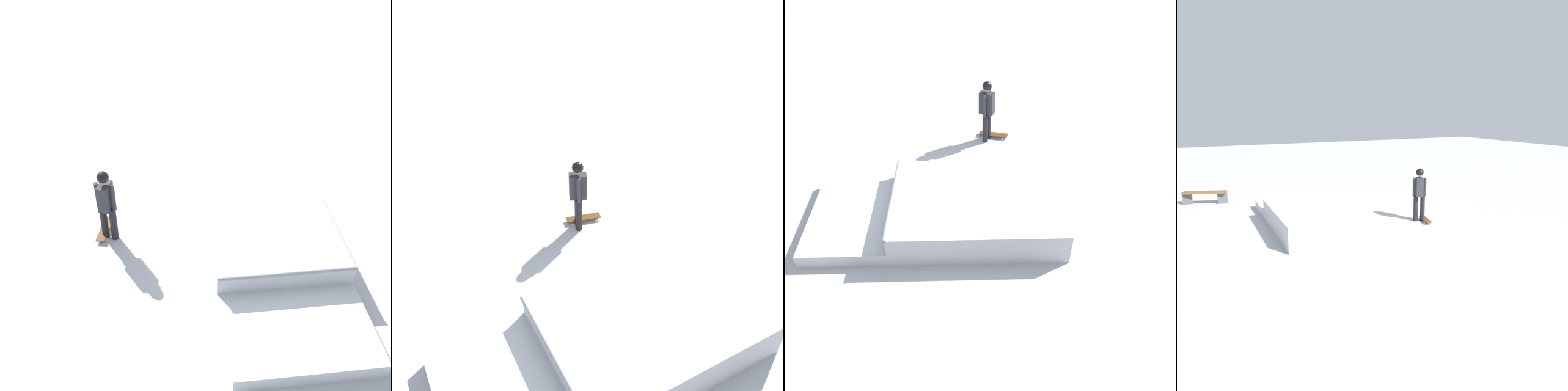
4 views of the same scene
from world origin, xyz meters
The scene contains 4 objects.
ground_plane centered at (0.00, 0.00, 0.00)m, with size 60.00×60.00×0.00m, color #B7BABF.
skate_ramp centered at (0.02, 0.14, 0.32)m, with size 5.53×2.87×0.74m.
skater centered at (-0.95, -3.12, 1.01)m, with size 0.44×0.41×1.73m.
skateboard centered at (-1.15, -3.24, 0.08)m, with size 0.82×0.42×0.09m.
Camera 1 is at (7.26, -2.59, 7.39)m, focal length 45.88 mm.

